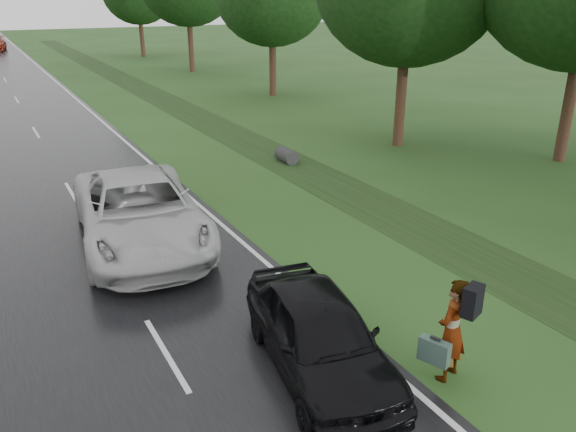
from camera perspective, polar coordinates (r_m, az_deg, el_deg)
The scene contains 5 objects.
edge_stripe_east at distance 54.13m, azimuth -23.70°, elevation 13.45°, with size 0.12×180.00×0.01m, color silver.
drainage_ditch at distance 29.70m, azimuth -8.39°, elevation 9.61°, with size 2.20×120.00×0.56m.
pedestrian at distance 9.80m, azimuth 16.35°, elevation -11.00°, with size 0.97×0.75×1.85m.
white_pickup at distance 14.81m, azimuth -14.83°, elevation 0.44°, with size 2.94×6.38×1.77m, color #B9B9B9.
dark_sedan at distance 9.68m, azimuth 3.22°, elevation -11.86°, with size 1.70×4.23×1.44m, color black.
Camera 1 is at (1.31, -8.52, 6.09)m, focal length 35.00 mm.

